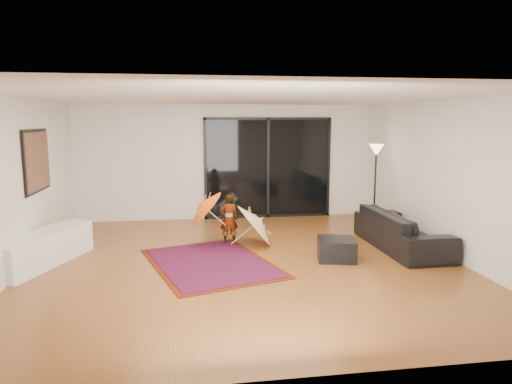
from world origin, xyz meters
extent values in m
plane|color=#965029|center=(0.00, 0.00, 0.00)|extent=(7.00, 7.00, 0.00)
plane|color=white|center=(0.00, 0.00, 2.70)|extent=(7.00, 7.00, 0.00)
plane|color=silver|center=(0.00, 3.50, 1.35)|extent=(7.00, 0.00, 7.00)
plane|color=silver|center=(0.00, -3.50, 1.35)|extent=(7.00, 0.00, 7.00)
plane|color=silver|center=(-3.50, 0.00, 1.35)|extent=(0.00, 7.00, 7.00)
plane|color=silver|center=(3.50, 0.00, 1.35)|extent=(0.00, 7.00, 7.00)
cube|color=black|center=(1.00, 3.47, 1.20)|extent=(3.00, 0.04, 2.40)
cube|color=black|center=(1.00, 3.45, 2.37)|extent=(3.06, 0.06, 0.06)
cube|color=black|center=(1.00, 3.45, 0.03)|extent=(3.06, 0.06, 0.06)
cube|color=black|center=(1.00, 3.45, 1.20)|extent=(0.06, 0.06, 2.40)
cube|color=black|center=(-3.48, 1.00, 1.65)|extent=(0.02, 1.28, 1.08)
cube|color=#225540|center=(-3.46, 1.00, 1.65)|extent=(0.03, 1.18, 0.98)
cube|color=white|center=(-3.25, 0.35, 0.27)|extent=(1.19, 2.02, 0.55)
cube|color=#424244|center=(-3.25, 0.25, 0.15)|extent=(0.31, 0.31, 0.29)
cube|color=#501606|center=(-0.57, 0.01, 0.01)|extent=(2.45, 2.92, 0.01)
cube|color=maroon|center=(-0.57, 0.01, 0.01)|extent=(2.25, 2.72, 0.02)
imported|color=black|center=(2.95, 0.41, 0.34)|extent=(0.94, 2.36, 0.69)
cube|color=black|center=(1.55, -0.08, 0.18)|extent=(0.74, 0.74, 0.36)
cylinder|color=black|center=(3.10, 2.02, 0.02)|extent=(0.31, 0.31, 0.03)
cylinder|color=black|center=(3.10, 2.02, 0.84)|extent=(0.04, 0.04, 1.68)
cone|color=#FFD899|center=(3.10, 2.02, 1.71)|extent=(0.31, 0.31, 0.25)
imported|color=#999999|center=(-0.16, 1.16, 0.48)|extent=(0.36, 0.25, 0.97)
cone|color=#DA470B|center=(-0.71, 1.11, 0.73)|extent=(0.67, 0.80, 0.71)
cylinder|color=tan|center=(-0.71, 1.11, 0.40)|extent=(0.38, 0.02, 0.36)
cylinder|color=tan|center=(-0.71, 1.11, 0.84)|extent=(0.05, 0.02, 0.05)
cone|color=silver|center=(0.44, 1.01, 0.51)|extent=(0.76, 0.97, 0.88)
cylinder|color=tan|center=(0.44, 1.01, 0.13)|extent=(0.44, 0.02, 0.36)
cylinder|color=tan|center=(0.44, 1.01, 0.62)|extent=(0.05, 0.02, 0.05)
camera|label=1|loc=(-0.91, -7.27, 2.35)|focal=32.00mm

